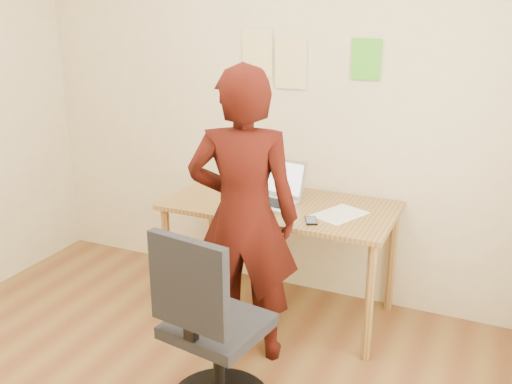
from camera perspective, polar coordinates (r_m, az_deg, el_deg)
The scene contains 10 objects.
room at distance 2.29m, azimuth -15.62°, elevation 3.39°, with size 3.58×3.58×2.78m.
desk at distance 3.54m, azimuth 2.44°, elevation -2.47°, with size 1.40×0.70×0.74m.
laptop at distance 3.54m, azimuth 1.68°, elevation -0.08°, with size 0.40×0.37×0.25m.
paper_sheet at distance 3.37m, azimuth 8.39°, elevation -2.20°, with size 0.21×0.31×0.00m, color white.
phone at distance 3.24m, azimuth 5.52°, elevation -2.87°, with size 0.11×0.14×0.01m.
wall_note_left at distance 3.77m, azimuth 0.12°, elevation 13.77°, with size 0.21×0.00×0.30m, color #EED58E.
wall_note_mid at distance 3.69m, azimuth 3.49°, elevation 12.58°, with size 0.21×0.00×0.30m, color #EED58E.
wall_note_right at distance 3.54m, azimuth 10.98°, elevation 12.89°, with size 0.18×0.00×0.24m, color #4FC02B.
office_chair at distance 2.78m, azimuth -4.60°, elevation -14.32°, with size 0.51×0.51×0.97m.
person at distance 3.05m, azimuth -1.25°, elevation -2.59°, with size 0.60×0.39×1.64m, color black.
Camera 1 is at (1.44, -1.69, 1.92)m, focal length 40.00 mm.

